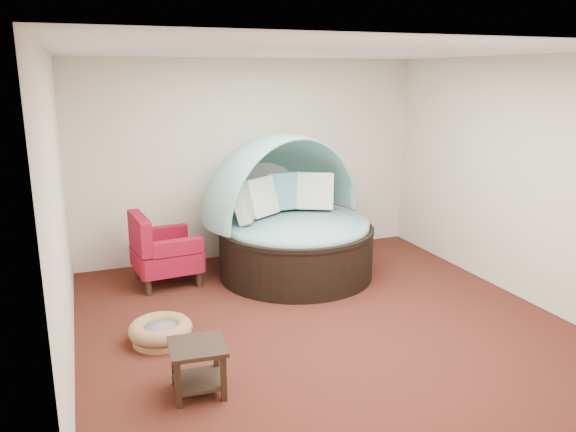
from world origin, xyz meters
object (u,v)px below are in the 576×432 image
object	(u,v)px
canopy_daybed	(290,210)
pet_basket	(161,331)
red_armchair	(162,251)
side_table	(198,362)

from	to	relation	value
canopy_daybed	pet_basket	xyz separation A→B (m)	(-1.91, -1.43, -0.74)
red_armchair	side_table	size ratio (longest dim) A/B	1.90
red_armchair	side_table	xyz separation A→B (m)	(-0.10, -2.65, -0.14)
canopy_daybed	pet_basket	world-z (taller)	canopy_daybed
canopy_daybed	side_table	distance (m)	3.07
side_table	canopy_daybed	bearing A→B (deg)	54.57
canopy_daybed	red_armchair	bearing A→B (deg)	154.40
canopy_daybed	side_table	bearing A→B (deg)	-144.29
pet_basket	canopy_daybed	bearing A→B (deg)	36.68
canopy_daybed	pet_basket	bearing A→B (deg)	-162.18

